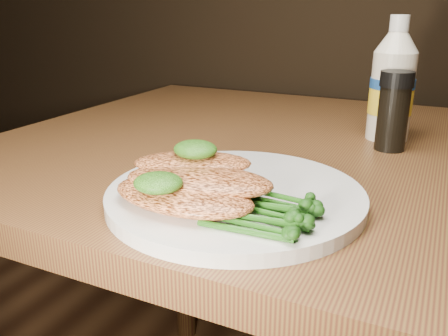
% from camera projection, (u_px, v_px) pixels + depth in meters
% --- Properties ---
extents(plate, '(0.29, 0.29, 0.01)m').
position_uv_depth(plate, '(235.00, 195.00, 0.52)').
color(plate, silver).
rests_on(plate, dining_table).
extents(chicken_front, '(0.16, 0.09, 0.02)m').
position_uv_depth(chicken_front, '(183.00, 196.00, 0.47)').
color(chicken_front, '#FB8D4F').
rests_on(chicken_front, plate).
extents(chicken_mid, '(0.17, 0.11, 0.02)m').
position_uv_depth(chicken_mid, '(199.00, 181.00, 0.48)').
color(chicken_mid, '#FB8D4F').
rests_on(chicken_mid, plate).
extents(chicken_back, '(0.15, 0.11, 0.02)m').
position_uv_depth(chicken_back, '(193.00, 163.00, 0.52)').
color(chicken_back, '#FB8D4F').
rests_on(chicken_back, plate).
extents(pesto_front, '(0.06, 0.05, 0.02)m').
position_uv_depth(pesto_front, '(158.00, 183.00, 0.45)').
color(pesto_front, black).
rests_on(pesto_front, chicken_front).
extents(pesto_back, '(0.05, 0.05, 0.02)m').
position_uv_depth(pesto_back, '(195.00, 149.00, 0.51)').
color(pesto_back, black).
rests_on(pesto_back, chicken_back).
extents(broccolini_bundle, '(0.15, 0.12, 0.02)m').
position_uv_depth(broccolini_bundle, '(259.00, 206.00, 0.45)').
color(broccolini_bundle, '#1C5111').
rests_on(broccolini_bundle, plate).
extents(mayo_bottle, '(0.08, 0.08, 0.19)m').
position_uv_depth(mayo_bottle, '(393.00, 79.00, 0.74)').
color(mayo_bottle, beige).
rests_on(mayo_bottle, dining_table).
extents(pepper_grinder, '(0.06, 0.06, 0.12)m').
position_uv_depth(pepper_grinder, '(393.00, 111.00, 0.69)').
color(pepper_grinder, black).
rests_on(pepper_grinder, dining_table).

